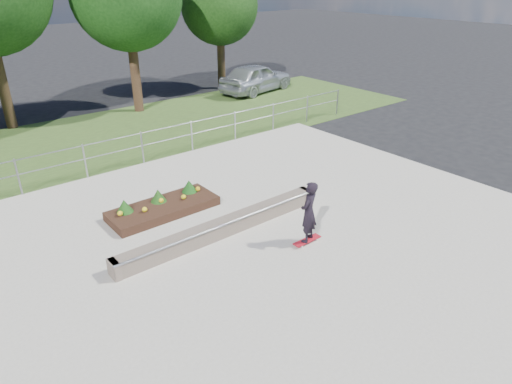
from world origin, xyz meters
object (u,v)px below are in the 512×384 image
Objects in this scene: planter_bed at (163,206)px; skateboarder at (309,212)px; parked_car at (256,78)px; grind_ledge at (224,227)px.

skateboarder is at bearing -61.91° from planter_bed.
parked_car is at bearing 40.78° from planter_bed.
skateboarder reaches higher than parked_car.
grind_ledge is 2.21m from skateboarder.
parked_car is at bearing 47.94° from grind_ledge.
grind_ledge is 2.00× the size of planter_bed.
grind_ledge is 15.76m from parked_car.
skateboarder is 0.35× the size of parked_car.
parked_car is at bearing 55.36° from skateboarder.
planter_bed is at bearing 119.60° from parked_car.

